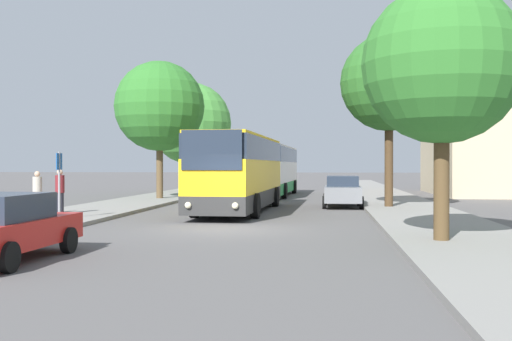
{
  "coord_description": "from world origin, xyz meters",
  "views": [
    {
      "loc": [
        3.24,
        -19.31,
        2.11
      ],
      "look_at": [
        -0.36,
        11.32,
        1.83
      ],
      "focal_mm": 42.0,
      "sensor_mm": 36.0,
      "label": 1
    }
  ],
  "objects_px": {
    "tree_right_near": "(389,83)",
    "tree_right_mid": "(442,65)",
    "parked_car_right_near": "(343,191)",
    "tree_left_far": "(160,106)",
    "tree_left_near": "(191,124)",
    "pedestrian_waiting_near": "(60,191)",
    "parked_car_left_curb": "(3,227)",
    "bus_middle": "(271,169)",
    "pedestrian_waiting_far": "(37,193)",
    "bus_front": "(240,172)",
    "bus_stop_sign": "(59,177)"
  },
  "relations": [
    {
      "from": "pedestrian_waiting_far",
      "to": "tree_right_mid",
      "type": "height_order",
      "value": "tree_right_mid"
    },
    {
      "from": "tree_right_mid",
      "to": "tree_right_near",
      "type": "bearing_deg",
      "value": 90.18
    },
    {
      "from": "parked_car_right_near",
      "to": "tree_right_mid",
      "type": "height_order",
      "value": "tree_right_mid"
    },
    {
      "from": "bus_middle",
      "to": "parked_car_left_curb",
      "type": "distance_m",
      "value": 28.8
    },
    {
      "from": "parked_car_left_curb",
      "to": "parked_car_right_near",
      "type": "relative_size",
      "value": 0.97
    },
    {
      "from": "parked_car_left_curb",
      "to": "pedestrian_waiting_far",
      "type": "bearing_deg",
      "value": 113.82
    },
    {
      "from": "bus_front",
      "to": "tree_right_mid",
      "type": "xyz_separation_m",
      "value": [
        6.9,
        -10.79,
        2.9
      ]
    },
    {
      "from": "bus_middle",
      "to": "pedestrian_waiting_far",
      "type": "distance_m",
      "value": 19.92
    },
    {
      "from": "pedestrian_waiting_near",
      "to": "parked_car_left_curb",
      "type": "bearing_deg",
      "value": 177.18
    },
    {
      "from": "tree_left_near",
      "to": "tree_right_mid",
      "type": "distance_m",
      "value": 30.7
    },
    {
      "from": "tree_right_mid",
      "to": "parked_car_right_near",
      "type": "bearing_deg",
      "value": 98.68
    },
    {
      "from": "tree_right_near",
      "to": "tree_right_mid",
      "type": "xyz_separation_m",
      "value": [
        0.04,
        -12.83,
        -1.28
      ]
    },
    {
      "from": "tree_left_near",
      "to": "tree_right_mid",
      "type": "height_order",
      "value": "tree_left_near"
    },
    {
      "from": "parked_car_right_near",
      "to": "bus_stop_sign",
      "type": "bearing_deg",
      "value": 43.47
    },
    {
      "from": "parked_car_right_near",
      "to": "bus_stop_sign",
      "type": "height_order",
      "value": "bus_stop_sign"
    },
    {
      "from": "tree_right_near",
      "to": "tree_right_mid",
      "type": "height_order",
      "value": "tree_right_near"
    },
    {
      "from": "tree_left_far",
      "to": "bus_middle",
      "type": "bearing_deg",
      "value": 46.25
    },
    {
      "from": "pedestrian_waiting_far",
      "to": "tree_right_near",
      "type": "distance_m",
      "value": 16.46
    },
    {
      "from": "parked_car_left_curb",
      "to": "tree_left_far",
      "type": "distance_m",
      "value": 22.96
    },
    {
      "from": "tree_right_near",
      "to": "bus_stop_sign",
      "type": "bearing_deg",
      "value": -146.87
    },
    {
      "from": "tree_left_far",
      "to": "tree_right_mid",
      "type": "relative_size",
      "value": 1.22
    },
    {
      "from": "pedestrian_waiting_far",
      "to": "tree_left_near",
      "type": "xyz_separation_m",
      "value": [
        1.3,
        21.34,
        4.2
      ]
    },
    {
      "from": "parked_car_left_curb",
      "to": "pedestrian_waiting_near",
      "type": "bearing_deg",
      "value": 109.47
    },
    {
      "from": "tree_left_far",
      "to": "tree_right_mid",
      "type": "height_order",
      "value": "tree_left_far"
    },
    {
      "from": "tree_right_mid",
      "to": "tree_left_near",
      "type": "bearing_deg",
      "value": 115.2
    },
    {
      "from": "parked_car_left_curb",
      "to": "pedestrian_waiting_near",
      "type": "distance_m",
      "value": 11.18
    },
    {
      "from": "parked_car_right_near",
      "to": "pedestrian_waiting_near",
      "type": "height_order",
      "value": "pedestrian_waiting_near"
    },
    {
      "from": "parked_car_left_curb",
      "to": "parked_car_right_near",
      "type": "distance_m",
      "value": 19.66
    },
    {
      "from": "tree_left_near",
      "to": "tree_left_far",
      "type": "distance_m",
      "value": 9.28
    },
    {
      "from": "bus_front",
      "to": "tree_left_near",
      "type": "distance_m",
      "value": 18.39
    },
    {
      "from": "tree_right_near",
      "to": "tree_right_mid",
      "type": "distance_m",
      "value": 12.89
    },
    {
      "from": "bus_middle",
      "to": "pedestrian_waiting_near",
      "type": "bearing_deg",
      "value": -108.85
    },
    {
      "from": "parked_car_right_near",
      "to": "tree_left_far",
      "type": "height_order",
      "value": "tree_left_far"
    },
    {
      "from": "bus_middle",
      "to": "tree_left_far",
      "type": "xyz_separation_m",
      "value": [
        -6.05,
        -6.32,
        3.77
      ]
    },
    {
      "from": "tree_left_near",
      "to": "tree_left_far",
      "type": "height_order",
      "value": "same"
    },
    {
      "from": "bus_stop_sign",
      "to": "tree_right_near",
      "type": "relative_size",
      "value": 0.3
    },
    {
      "from": "bus_middle",
      "to": "parked_car_right_near",
      "type": "relative_size",
      "value": 2.65
    },
    {
      "from": "tree_left_near",
      "to": "tree_right_near",
      "type": "xyz_separation_m",
      "value": [
        13.03,
        -14.94,
        0.78
      ]
    },
    {
      "from": "bus_front",
      "to": "tree_left_near",
      "type": "height_order",
      "value": "tree_left_near"
    },
    {
      "from": "tree_left_near",
      "to": "tree_right_mid",
      "type": "xyz_separation_m",
      "value": [
        13.07,
        -27.77,
        -0.5
      ]
    },
    {
      "from": "bus_front",
      "to": "tree_left_far",
      "type": "relative_size",
      "value": 1.45
    },
    {
      "from": "bus_front",
      "to": "parked_car_left_curb",
      "type": "xyz_separation_m",
      "value": [
        -3.1,
        -14.56,
        -1.05
      ]
    },
    {
      "from": "bus_front",
      "to": "parked_car_right_near",
      "type": "distance_m",
      "value": 5.95
    },
    {
      "from": "tree_left_near",
      "to": "bus_front",
      "type": "bearing_deg",
      "value": -70.03
    },
    {
      "from": "bus_middle",
      "to": "tree_right_near",
      "type": "xyz_separation_m",
      "value": [
        6.72,
        -11.99,
        4.18
      ]
    },
    {
      "from": "pedestrian_waiting_near",
      "to": "tree_left_near",
      "type": "xyz_separation_m",
      "value": [
        0.53,
        20.97,
        4.16
      ]
    },
    {
      "from": "parked_car_right_near",
      "to": "bus_front",
      "type": "bearing_deg",
      "value": 37.17
    },
    {
      "from": "bus_stop_sign",
      "to": "pedestrian_waiting_near",
      "type": "distance_m",
      "value": 2.47
    },
    {
      "from": "bus_stop_sign",
      "to": "tree_right_near",
      "type": "distance_m",
      "value": 15.63
    },
    {
      "from": "tree_left_near",
      "to": "tree_right_near",
      "type": "relative_size",
      "value": 0.99
    }
  ]
}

